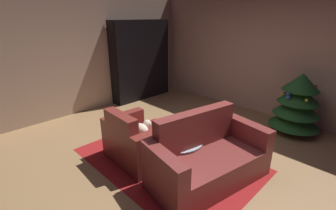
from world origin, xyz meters
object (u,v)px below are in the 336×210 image
Objects in this scene: bookshelf_unit at (145,61)px; couch_red at (207,159)px; book_stack_on_table at (178,133)px; decorated_tree at (297,104)px; armchair_red at (137,142)px; bottle_on_table at (168,127)px; coffee_table at (177,141)px.

couch_red is (3.36, -1.70, -0.69)m from bookshelf_unit.
couch_red is 0.60m from book_stack_on_table.
bookshelf_unit is 3.29m from book_stack_on_table.
decorated_tree is (3.68, 0.66, -0.41)m from bookshelf_unit.
armchair_red is at bearing -42.16° from bookshelf_unit.
bookshelf_unit reaches higher than bottle_on_table.
decorated_tree is (0.33, 2.36, 0.27)m from couch_red.
couch_red is (1.05, 0.39, 0.01)m from armchair_red.
armchair_red reaches higher than coffee_table.
coffee_table is (-0.53, -0.03, 0.08)m from couch_red.
bottle_on_table is (2.61, -1.71, -0.47)m from bookshelf_unit.
armchair_red is at bearing -159.84° from couch_red.
bottle_on_table reaches higher than coffee_table.
coffee_table is at bearing -109.71° from decorated_tree.
bookshelf_unit is at bearing 148.94° from book_stack_on_table.
book_stack_on_table is at bearing -110.92° from decorated_tree.
couch_red is 0.78m from bottle_on_table.
armchair_red is 0.59× the size of couch_red.
bookshelf_unit is 3.77m from decorated_tree.
book_stack_on_table is 0.19m from bottle_on_table.
bottle_on_table is at bearing 174.71° from coffee_table.
couch_red reaches higher than book_stack_on_table.
bookshelf_unit is 9.88× the size of book_stack_on_table.
decorated_tree is at bearing 82.08° from couch_red.
bookshelf_unit reaches higher than armchair_red.
bottle_on_table is (-0.22, 0.02, 0.14)m from coffee_table.
coffee_table is at bearing -31.50° from bookshelf_unit.
armchair_red is 3.96× the size of bottle_on_table.
book_stack_on_table is (0.49, 0.40, 0.20)m from armchair_red.
couch_red is 2.40m from decorated_tree.
bookshelf_unit is 1.75× the size of decorated_tree.
decorated_tree is at bearing 65.62° from bottle_on_table.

